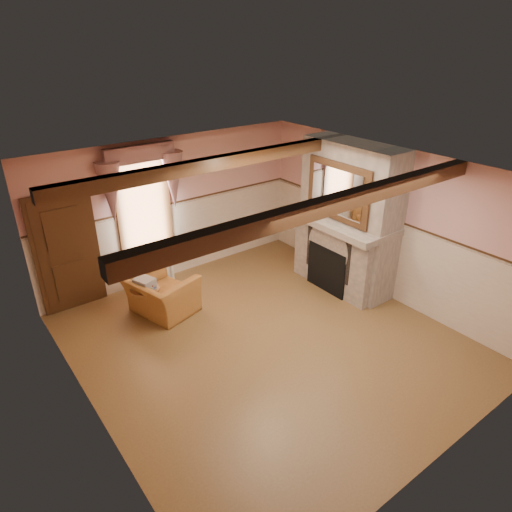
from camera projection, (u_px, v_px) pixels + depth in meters
floor at (266, 341)px, 7.42m from camera, size 5.50×6.00×0.01m
ceiling at (268, 173)px, 6.18m from camera, size 5.50×6.00×0.01m
wall_back at (172, 209)px, 8.94m from camera, size 5.50×0.02×2.80m
wall_front at (449, 373)px, 4.65m from camera, size 5.50×0.02×2.80m
wall_left at (82, 330)px, 5.31m from camera, size 0.02×6.00×2.80m
wall_right at (386, 223)px, 8.28m from camera, size 0.02×6.00×2.80m
wainscot at (267, 302)px, 7.09m from camera, size 5.50×6.00×1.50m
chair_rail at (267, 259)px, 6.75m from camera, size 5.50×6.00×0.08m
firebox at (329, 268)px, 8.73m from camera, size 0.20×0.95×0.90m
armchair at (162, 294)px, 8.05m from camera, size 1.22×1.31×0.71m
side_table at (146, 302)px, 7.99m from camera, size 0.59×0.59×0.55m
book_stack at (145, 284)px, 7.79m from camera, size 0.35×0.39×0.20m
radiator at (156, 273)px, 8.88m from camera, size 0.71×0.24×0.60m
bowl at (352, 220)px, 8.23m from camera, size 0.34×0.34×0.08m
mantel_clock at (312, 202)px, 8.96m from camera, size 0.14×0.24×0.20m
oil_lamp at (318, 202)px, 8.83m from camera, size 0.11×0.11×0.28m
candle_red at (368, 224)px, 7.96m from camera, size 0.06×0.06×0.16m
jar_yellow at (360, 222)px, 8.10m from camera, size 0.06×0.06×0.12m
fireplace at (349, 217)px, 8.54m from camera, size 0.85×2.00×2.80m
mantel at (342, 221)px, 8.46m from camera, size 1.05×2.05×0.12m
overmantel_mirror at (338, 192)px, 8.09m from camera, size 0.06×1.44×1.04m
door at (67, 254)px, 7.92m from camera, size 1.10×0.10×2.10m
window at (143, 203)px, 8.49m from camera, size 1.06×0.08×2.02m
window_drapes at (142, 173)px, 8.16m from camera, size 1.30×0.14×1.40m
ceiling_beam_front at (331, 205)px, 5.36m from camera, size 5.50×0.18×0.20m
ceiling_beam_back at (220, 162)px, 7.08m from camera, size 5.50×0.18×0.20m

